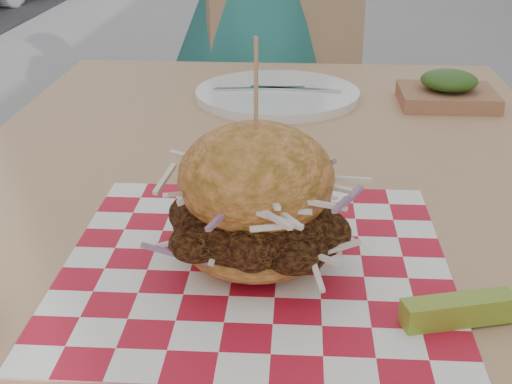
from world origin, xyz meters
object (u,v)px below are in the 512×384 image
diner (252,7)px  sandwich (256,206)px  patio_chair (272,101)px  patio_table (266,242)px

diner → sandwich: size_ratio=7.24×
diner → sandwich: bearing=75.0°
diner → patio_chair: 0.26m
diner → patio_table: bearing=75.7°
diner → sandwich: diner is taller
patio_table → patio_chair: (-0.03, 1.00, -0.12)m
diner → patio_table: size_ratio=1.29×
diner → sandwich: 1.31m
sandwich → patio_table: bearing=89.8°
patio_chair → diner: bearing=97.1°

